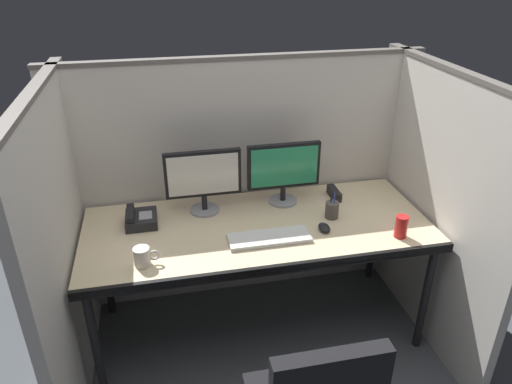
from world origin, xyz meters
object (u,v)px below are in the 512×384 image
desk (258,234)px  desk_phone (140,219)px  monitor_right (284,169)px  coffee_mug (143,257)px  keyboard_main (269,238)px  red_stapler (334,193)px  computer_mouse (324,228)px  monitor_left (203,177)px  pen_cup (332,210)px  soda_can (401,227)px

desk → desk_phone: desk_phone is taller
monitor_right → coffee_mug: bearing=-149.9°
monitor_right → coffee_mug: size_ratio=3.41×
monitor_right → desk_phone: bearing=-174.3°
desk → monitor_right: size_ratio=4.42×
desk → keyboard_main: bearing=-79.8°
desk_phone → coffee_mug: coffee_mug is taller
coffee_mug → red_stapler: bearing=22.3°
computer_mouse → monitor_left: bearing=150.3°
red_stapler → pen_cup: (-0.10, -0.23, 0.02)m
monitor_left → desk_phone: bearing=-169.0°
monitor_left → coffee_mug: 0.61m
red_stapler → keyboard_main: bearing=-142.7°
monitor_right → keyboard_main: (-0.18, -0.39, -0.20)m
desk → red_stapler: 0.58m
computer_mouse → red_stapler: 0.40m
desk_phone → pen_cup: 1.07m
monitor_right → soda_can: monitor_right is taller
keyboard_main → soda_can: bearing=-9.3°
monitor_right → desk_phone: 0.86m
desk → keyboard_main: (0.03, -0.15, 0.06)m
desk_phone → pen_cup: pen_cup is taller
desk_phone → soda_can: bearing=-17.3°
monitor_right → pen_cup: monitor_right is taller
monitor_left → coffee_mug: (-0.35, -0.46, -0.17)m
keyboard_main → red_stapler: red_stapler is taller
monitor_right → red_stapler: bearing=-1.5°
computer_mouse → coffee_mug: 0.96m
desk_phone → red_stapler: bearing=3.7°
desk → keyboard_main: keyboard_main is taller
keyboard_main → soda_can: size_ratio=3.52×
computer_mouse → soda_can: size_ratio=0.79×
monitor_left → keyboard_main: bearing=-52.0°
computer_mouse → desk_phone: bearing=164.2°
coffee_mug → monitor_right: bearing=30.1°
soda_can → red_stapler: size_ratio=0.81×
monitor_left → red_stapler: bearing=0.3°
desk → pen_cup: pen_cup is taller
monitor_left → soda_can: size_ratio=3.52×
keyboard_main → pen_cup: 0.43m
pen_cup → monitor_left: bearing=162.2°
desk → computer_mouse: size_ratio=19.79×
desk → monitor_right: monitor_right is taller
monitor_right → keyboard_main: 0.47m
soda_can → monitor_left: bearing=153.5°
computer_mouse → desk: bearing=161.1°
desk_phone → red_stapler: desk_phone is taller
monitor_right → computer_mouse: 0.43m
computer_mouse → monitor_right: bearing=110.7°
keyboard_main → desk_phone: 0.73m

